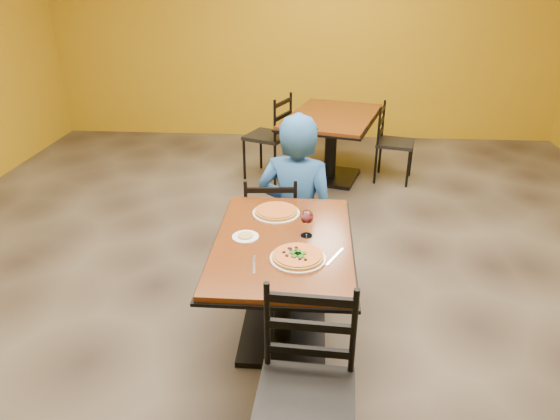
# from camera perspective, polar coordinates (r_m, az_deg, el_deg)

# --- Properties ---
(floor) EXTENTS (7.00, 8.00, 0.01)m
(floor) POSITION_cam_1_polar(r_m,az_deg,el_deg) (3.77, 0.84, -9.72)
(floor) COLOR black
(floor) RESTS_ON ground
(wall_back) EXTENTS (7.00, 0.01, 3.00)m
(wall_back) POSITION_cam_1_polar(r_m,az_deg,el_deg) (7.10, 2.96, 20.13)
(wall_back) COLOR #A58112
(wall_back) RESTS_ON ground
(table_main) EXTENTS (0.83, 1.23, 0.75)m
(table_main) POSITION_cam_1_polar(r_m,az_deg,el_deg) (3.05, 0.35, -6.63)
(table_main) COLOR #62350F
(table_main) RESTS_ON floor
(table_second) EXTENTS (1.25, 1.56, 0.75)m
(table_second) POSITION_cam_1_polar(r_m,az_deg,el_deg) (5.68, 5.90, 8.96)
(table_second) COLOR #62350F
(table_second) RESTS_ON floor
(chair_main_near) EXTENTS (0.46, 0.46, 0.96)m
(chair_main_near) POSITION_cam_1_polar(r_m,az_deg,el_deg) (2.34, 2.89, -21.12)
(chair_main_near) COLOR black
(chair_main_near) RESTS_ON floor
(chair_main_far) EXTENTS (0.42, 0.42, 0.86)m
(chair_main_far) POSITION_cam_1_polar(r_m,az_deg,el_deg) (3.82, -1.04, -1.68)
(chair_main_far) COLOR black
(chair_main_far) RESTS_ON floor
(chair_second_left) EXTENTS (0.57, 0.57, 0.97)m
(chair_second_left) POSITION_cam_1_polar(r_m,az_deg,el_deg) (5.73, -1.45, 8.39)
(chair_second_left) COLOR black
(chair_second_left) RESTS_ON floor
(chair_second_right) EXTENTS (0.48, 0.48, 0.87)m
(chair_second_right) POSITION_cam_1_polar(r_m,az_deg,el_deg) (5.79, 13.06, 7.43)
(chair_second_right) COLOR black
(chair_second_right) RESTS_ON floor
(diner) EXTENTS (0.70, 0.54, 1.28)m
(diner) POSITION_cam_1_polar(r_m,az_deg,el_deg) (3.83, 1.93, 1.83)
(diner) COLOR #19478E
(diner) RESTS_ON floor
(plate_main) EXTENTS (0.31, 0.31, 0.01)m
(plate_main) POSITION_cam_1_polar(r_m,az_deg,el_deg) (2.76, 2.05, -5.56)
(plate_main) COLOR white
(plate_main) RESTS_ON table_main
(pizza_main) EXTENTS (0.28, 0.28, 0.02)m
(pizza_main) POSITION_cam_1_polar(r_m,az_deg,el_deg) (2.75, 2.05, -5.27)
(pizza_main) COLOR maroon
(pizza_main) RESTS_ON plate_main
(plate_far) EXTENTS (0.31, 0.31, 0.01)m
(plate_far) POSITION_cam_1_polar(r_m,az_deg,el_deg) (3.26, -0.44, -0.35)
(plate_far) COLOR white
(plate_far) RESTS_ON table_main
(pizza_far) EXTENTS (0.28, 0.28, 0.02)m
(pizza_far) POSITION_cam_1_polar(r_m,az_deg,el_deg) (3.25, -0.44, -0.10)
(pizza_far) COLOR #CB6B27
(pizza_far) RESTS_ON plate_far
(side_plate) EXTENTS (0.16, 0.16, 0.01)m
(side_plate) POSITION_cam_1_polar(r_m,az_deg,el_deg) (2.98, -3.96, -3.09)
(side_plate) COLOR white
(side_plate) RESTS_ON table_main
(dip) EXTENTS (0.09, 0.09, 0.01)m
(dip) POSITION_cam_1_polar(r_m,az_deg,el_deg) (2.97, -3.97, -2.94)
(dip) COLOR tan
(dip) RESTS_ON side_plate
(wine_glass) EXTENTS (0.08, 0.08, 0.18)m
(wine_glass) POSITION_cam_1_polar(r_m,az_deg,el_deg) (2.96, 3.09, -1.41)
(wine_glass) COLOR white
(wine_glass) RESTS_ON table_main
(fork) EXTENTS (0.04, 0.19, 0.00)m
(fork) POSITION_cam_1_polar(r_m,az_deg,el_deg) (2.72, -2.99, -6.21)
(fork) COLOR silver
(fork) RESTS_ON table_main
(knife) EXTENTS (0.11, 0.19, 0.00)m
(knife) POSITION_cam_1_polar(r_m,az_deg,el_deg) (2.80, 6.29, -5.32)
(knife) COLOR silver
(knife) RESTS_ON table_main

